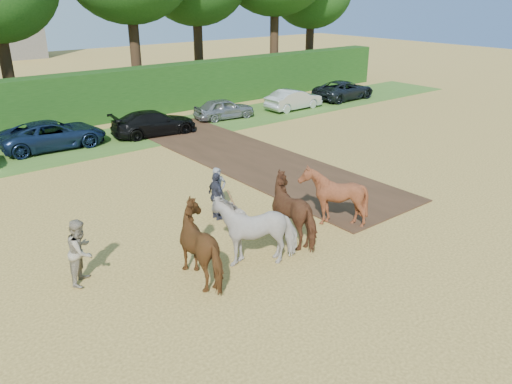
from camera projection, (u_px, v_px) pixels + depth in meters
name	position (u px, v px, depth m)	size (l,w,h in m)	color
ground	(336.00, 214.00, 17.91)	(120.00, 120.00, 0.00)	gold
earth_strip	(249.00, 158.00, 23.85)	(4.50, 17.00, 0.05)	#472D1C
grass_verge	(152.00, 133.00, 28.05)	(50.00, 5.00, 0.03)	#38601E
hedgerow	(116.00, 95.00, 30.76)	(46.00, 1.60, 3.00)	#14380F
spectator_near	(81.00, 251.00, 13.42)	(0.90, 0.70, 1.86)	#9F957D
spectator_far	(217.00, 196.00, 17.22)	(1.00, 0.42, 1.70)	#272934
plough_team	(275.00, 217.00, 15.25)	(6.73, 4.84, 2.05)	#5C3017
parked_cars	(155.00, 121.00, 27.95)	(35.89, 3.46, 1.46)	#A7A7AD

